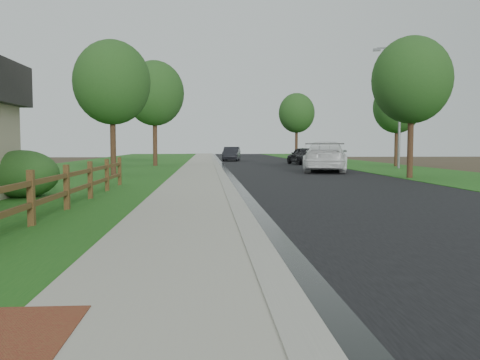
{
  "coord_description": "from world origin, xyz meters",
  "views": [
    {
      "loc": [
        -0.35,
        -4.39,
        1.57
      ],
      "look_at": [
        0.28,
        5.13,
        0.9
      ],
      "focal_mm": 38.0,
      "sensor_mm": 36.0,
      "label": 1
    }
  ],
  "objects": [
    {
      "name": "ground",
      "position": [
        0.0,
        0.0,
        0.0
      ],
      "size": [
        120.0,
        120.0,
        0.0
      ],
      "primitive_type": "plane",
      "color": "#3D3321"
    },
    {
      "name": "road",
      "position": [
        4.6,
        35.0,
        0.01
      ],
      "size": [
        8.0,
        90.0,
        0.02
      ],
      "primitive_type": "cube",
      "color": "black",
      "rests_on": "ground"
    },
    {
      "name": "curb",
      "position": [
        0.4,
        35.0,
        0.06
      ],
      "size": [
        0.4,
        90.0,
        0.12
      ],
      "primitive_type": "cube",
      "color": "#9A978C",
      "rests_on": "ground"
    },
    {
      "name": "wet_gutter",
      "position": [
        0.75,
        35.0,
        0.02
      ],
      "size": [
        0.5,
        90.0,
        0.0
      ],
      "primitive_type": "cube",
      "color": "black",
      "rests_on": "road"
    },
    {
      "name": "sidewalk",
      "position": [
        -0.9,
        35.0,
        0.05
      ],
      "size": [
        2.2,
        90.0,
        0.1
      ],
      "primitive_type": "cube",
      "color": "#A9A394",
      "rests_on": "ground"
    },
    {
      "name": "grass_strip",
      "position": [
        -2.8,
        35.0,
        0.03
      ],
      "size": [
        1.6,
        90.0,
        0.06
      ],
      "primitive_type": "cube",
      "color": "#195317",
      "rests_on": "ground"
    },
    {
      "name": "lawn_near",
      "position": [
        -8.0,
        35.0,
        0.02
      ],
      "size": [
        9.0,
        90.0,
        0.04
      ],
      "primitive_type": "cube",
      "color": "#195317",
      "rests_on": "ground"
    },
    {
      "name": "verge_far",
      "position": [
        11.5,
        35.0,
        0.02
      ],
      "size": [
        6.0,
        90.0,
        0.04
      ],
      "primitive_type": "cube",
      "color": "#195317",
      "rests_on": "ground"
    },
    {
      "name": "ranch_fence",
      "position": [
        -3.6,
        6.4,
        0.62
      ],
      "size": [
        0.12,
        16.92,
        1.1
      ],
      "color": "#432A16",
      "rests_on": "ground"
    },
    {
      "name": "white_suv",
      "position": [
        6.45,
        24.19,
        0.87
      ],
      "size": [
        3.8,
        6.26,
        1.7
      ],
      "primitive_type": "imported",
      "rotation": [
        0.0,
        0.0,
        2.88
      ],
      "color": "white",
      "rests_on": "road"
    },
    {
      "name": "dark_car_mid",
      "position": [
        7.2,
        34.99,
        0.7
      ],
      "size": [
        2.25,
        4.23,
        1.37
      ],
      "primitive_type": "imported",
      "rotation": [
        0.0,
        0.0,
        3.31
      ],
      "color": "black",
      "rests_on": "road"
    },
    {
      "name": "dark_car_far",
      "position": [
        2.0,
        43.51,
        0.69
      ],
      "size": [
        1.96,
        4.2,
        1.33
      ],
      "primitive_type": "imported",
      "rotation": [
        0.0,
        0.0,
        -0.14
      ],
      "color": "black",
      "rests_on": "road"
    },
    {
      "name": "streetlight",
      "position": [
        11.86,
        27.6,
        4.49
      ],
      "size": [
        1.74,
        0.84,
        7.92
      ],
      "color": "gray",
      "rests_on": "ground"
    },
    {
      "name": "shrub_d",
      "position": [
        -5.71,
        10.76,
        0.7
      ],
      "size": [
        2.3,
        2.3,
        1.41
      ],
      "primitive_type": "ellipsoid",
      "rotation": [
        0.0,
        0.0,
        0.12
      ],
      "color": "#204B1A",
      "rests_on": "ground"
    },
    {
      "name": "tree_near_left",
      "position": [
        -5.01,
        21.34,
        4.62
      ],
      "size": [
        3.79,
        3.79,
        6.72
      ],
      "color": "#362216",
      "rests_on": "ground"
    },
    {
      "name": "tree_near_right",
      "position": [
        9.0,
        18.41,
        4.49
      ],
      "size": [
        3.6,
        3.6,
        6.49
      ],
      "color": "#362216",
      "rests_on": "ground"
    },
    {
      "name": "tree_mid_left",
      "position": [
        -4.05,
        32.57,
        5.22
      ],
      "size": [
        4.23,
        4.23,
        7.56
      ],
      "color": "#362216",
      "rests_on": "ground"
    },
    {
      "name": "tree_mid_right",
      "position": [
        13.0,
        30.65,
        4.17
      ],
      "size": [
        3.31,
        3.31,
        6.0
      ],
      "color": "#362216",
      "rests_on": "ground"
    },
    {
      "name": "tree_far_right",
      "position": [
        9.0,
        48.11,
        4.83
      ],
      "size": [
        3.74,
        3.74,
        6.9
      ],
      "color": "#362216",
      "rests_on": "ground"
    }
  ]
}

